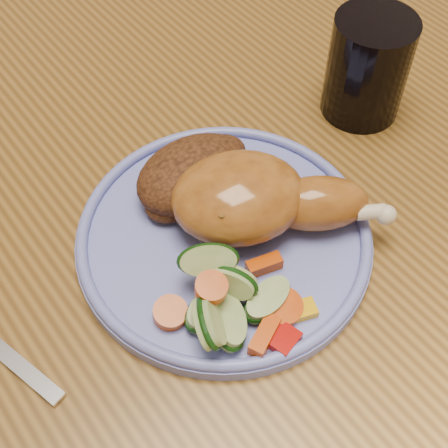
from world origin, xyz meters
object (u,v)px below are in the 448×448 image
object	(u,v)px
dining_table	(234,208)
drinking_glass	(368,67)
plate	(224,239)
chair_far	(15,46)

from	to	relation	value
dining_table	drinking_glass	world-z (taller)	drinking_glass
dining_table	drinking_glass	bearing A→B (deg)	-10.13
plate	drinking_glass	xyz separation A→B (m)	(0.21, 0.05, 0.05)
plate	drinking_glass	size ratio (longest dim) A/B	2.44
dining_table	plate	world-z (taller)	plate
dining_table	chair_far	xyz separation A→B (m)	(0.00, 0.63, -0.17)
dining_table	plate	bearing A→B (deg)	-133.08
plate	chair_far	bearing A→B (deg)	84.25
dining_table	plate	xyz separation A→B (m)	(-0.07, -0.08, 0.09)
dining_table	chair_far	world-z (taller)	chair_far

